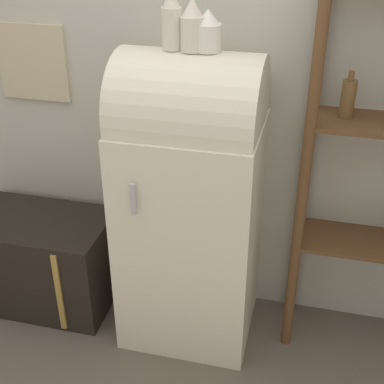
% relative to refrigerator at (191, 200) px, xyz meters
% --- Properties ---
extents(ground_plane, '(12.00, 12.00, 0.00)m').
position_rel_refrigerator_xyz_m(ground_plane, '(0.00, -0.27, -0.77)').
color(ground_plane, '#60564C').
extents(wall_back, '(7.00, 0.09, 2.70)m').
position_rel_refrigerator_xyz_m(wall_back, '(-0.01, 0.30, 0.58)').
color(wall_back, '#B7B7AD').
rests_on(wall_back, ground_plane).
extents(refrigerator, '(0.64, 0.59, 1.48)m').
position_rel_refrigerator_xyz_m(refrigerator, '(0.00, 0.00, 0.00)').
color(refrigerator, silver).
rests_on(refrigerator, ground_plane).
extents(suitcase_trunk, '(0.74, 0.48, 0.52)m').
position_rel_refrigerator_xyz_m(suitcase_trunk, '(-0.84, 0.00, -0.50)').
color(suitcase_trunk, black).
rests_on(suitcase_trunk, ground_plane).
extents(vase_left, '(0.08, 0.08, 0.26)m').
position_rel_refrigerator_xyz_m(vase_left, '(-0.08, 0.00, 0.83)').
color(vase_left, silver).
rests_on(vase_left, refrigerator).
extents(vase_center, '(0.10, 0.10, 0.21)m').
position_rel_refrigerator_xyz_m(vase_center, '(0.01, -0.00, 0.81)').
color(vase_center, silver).
rests_on(vase_center, refrigerator).
extents(vase_right, '(0.11, 0.11, 0.17)m').
position_rel_refrigerator_xyz_m(vase_right, '(0.07, 0.01, 0.79)').
color(vase_right, white).
rests_on(vase_right, refrigerator).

